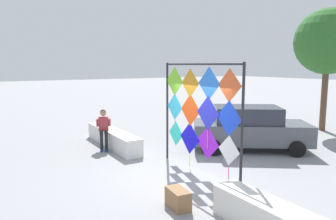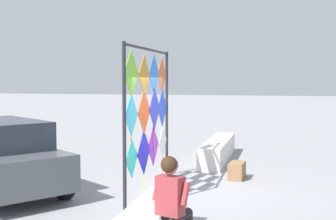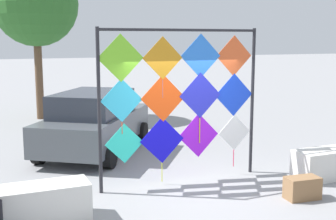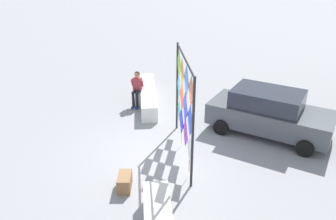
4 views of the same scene
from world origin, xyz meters
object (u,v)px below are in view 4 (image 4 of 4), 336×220
object	(u,v)px
kite_display_rack	(184,99)
seated_vendor	(137,86)
parked_car	(269,112)
cardboard_box_large	(125,182)

from	to	relation	value
kite_display_rack	seated_vendor	distance (m)	4.22
kite_display_rack	parked_car	world-z (taller)	kite_display_rack
seated_vendor	kite_display_rack	bearing A→B (deg)	20.50
kite_display_rack	cardboard_box_large	bearing A→B (deg)	-47.13
seated_vendor	cardboard_box_large	distance (m)	5.54
kite_display_rack	seated_vendor	size ratio (longest dim) A/B	2.36
cardboard_box_large	kite_display_rack	bearing A→B (deg)	132.87
cardboard_box_large	parked_car	bearing A→B (deg)	118.99
kite_display_rack	parked_car	xyz separation A→B (m)	(-1.06, 3.11, -1.04)
seated_vendor	parked_car	xyz separation A→B (m)	(2.78, 4.54, -0.05)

